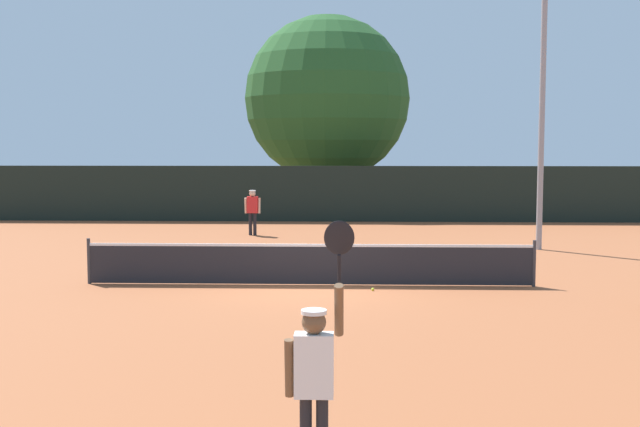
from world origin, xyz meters
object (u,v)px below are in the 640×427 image
object	(u,v)px
tennis_ball	(373,289)
light_pole	(543,80)
large_tree	(327,99)
parked_car_near	(369,191)
player_serving	(315,367)
player_receiving	(253,208)

from	to	relation	value
tennis_ball	light_pole	xyz separation A→B (m)	(5.37, 7.10, 5.16)
large_tree	parked_car_near	bearing A→B (deg)	48.31
light_pole	parked_car_near	xyz separation A→B (m)	(-4.78, 16.80, -4.42)
tennis_ball	player_serving	bearing A→B (deg)	-95.07
tennis_ball	parked_car_near	xyz separation A→B (m)	(0.59, 23.90, 0.74)
player_serving	parked_car_near	distance (m)	33.89
parked_car_near	large_tree	bearing A→B (deg)	-135.96
parked_car_near	tennis_ball	bearing A→B (deg)	-95.69
player_serving	parked_car_near	xyz separation A→B (m)	(1.47, 33.85, -0.35)
large_tree	parked_car_near	xyz separation A→B (m)	(2.16, 2.43, -4.68)
player_receiving	light_pole	distance (m)	10.81
tennis_ball	player_receiving	bearing A→B (deg)	110.54
player_receiving	parked_car_near	xyz separation A→B (m)	(4.55, 13.34, -0.21)
player_serving	tennis_ball	size ratio (longest dim) A/B	37.40
light_pole	large_tree	world-z (taller)	large_tree
player_receiving	light_pole	xyz separation A→B (m)	(9.33, -3.47, 4.21)
player_serving	parked_car_near	world-z (taller)	player_serving
player_receiving	large_tree	world-z (taller)	large_tree
parked_car_near	player_serving	bearing A→B (deg)	-96.77
player_serving	large_tree	size ratio (longest dim) A/B	0.27
tennis_ball	large_tree	size ratio (longest dim) A/B	0.01
player_serving	player_receiving	xyz separation A→B (m)	(-3.07, 20.52, -0.14)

